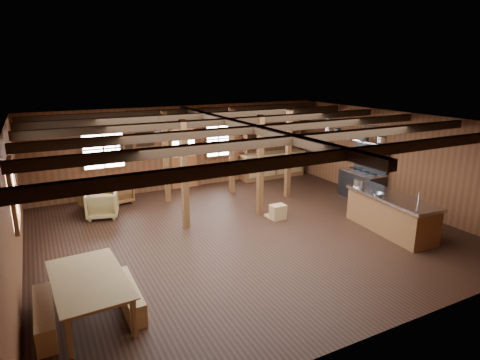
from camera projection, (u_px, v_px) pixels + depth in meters
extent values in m
cube|color=black|center=(245.00, 233.00, 10.14)|extent=(10.00, 9.00, 0.02)
cube|color=black|center=(246.00, 121.00, 9.37)|extent=(10.00, 9.00, 0.02)
cube|color=#593219|center=(11.00, 212.00, 7.54)|extent=(0.02, 9.00, 2.80)
cube|color=#593219|center=(393.00, 158.00, 11.97)|extent=(0.02, 9.00, 2.80)
cube|color=#593219|center=(183.00, 147.00, 13.61)|extent=(10.00, 0.02, 2.80)
cube|color=#593219|center=(389.00, 252.00, 5.90)|extent=(10.00, 0.02, 2.80)
cube|color=black|center=(348.00, 154.00, 6.41)|extent=(9.80, 0.12, 0.18)
cube|color=black|center=(294.00, 140.00, 7.70)|extent=(9.80, 0.12, 0.18)
cube|color=black|center=(256.00, 129.00, 8.98)|extent=(9.80, 0.12, 0.18)
cube|color=black|center=(227.00, 122.00, 10.26)|extent=(9.80, 0.12, 0.18)
cube|color=black|center=(205.00, 116.00, 11.55)|extent=(9.80, 0.12, 0.18)
cube|color=black|center=(189.00, 111.00, 12.66)|extent=(9.80, 0.12, 0.18)
cube|color=black|center=(246.00, 127.00, 9.41)|extent=(0.18, 8.82, 0.18)
cube|color=#412812|center=(185.00, 175.00, 10.08)|extent=(0.15, 0.15, 2.80)
cube|color=#412812|center=(166.00, 158.00, 12.05)|extent=(0.15, 0.15, 2.80)
cube|color=#412812|center=(260.00, 166.00, 11.05)|extent=(0.15, 0.15, 2.80)
cube|color=#412812|center=(232.00, 151.00, 13.02)|extent=(0.15, 0.15, 2.80)
cube|color=#412812|center=(288.00, 154.00, 12.61)|extent=(0.15, 0.15, 2.80)
cube|color=brown|center=(185.00, 172.00, 13.79)|extent=(0.90, 0.06, 1.10)
cube|color=#412812|center=(170.00, 159.00, 13.44)|extent=(0.06, 0.08, 2.10)
cube|color=#412812|center=(197.00, 156.00, 13.87)|extent=(0.06, 0.08, 2.10)
cube|color=#412812|center=(183.00, 126.00, 13.37)|extent=(1.02, 0.08, 0.06)
cube|color=white|center=(183.00, 143.00, 13.52)|extent=(0.84, 0.02, 0.90)
cube|color=white|center=(103.00, 149.00, 12.37)|extent=(1.20, 0.02, 1.20)
cube|color=#412812|center=(103.00, 149.00, 12.37)|extent=(1.32, 0.06, 1.32)
cube|color=white|center=(218.00, 139.00, 14.09)|extent=(0.90, 0.02, 1.20)
cube|color=#412812|center=(218.00, 139.00, 14.09)|extent=(1.02, 0.06, 1.32)
cube|color=white|center=(13.00, 194.00, 7.94)|extent=(0.02, 1.20, 1.20)
cube|color=#412812|center=(13.00, 194.00, 7.94)|extent=(0.14, 1.24, 1.32)
cube|color=silver|center=(145.00, 139.00, 12.89)|extent=(0.50, 0.03, 0.40)
cube|color=black|center=(145.00, 139.00, 12.88)|extent=(0.55, 0.02, 0.45)
cube|color=silver|center=(126.00, 144.00, 12.65)|extent=(0.35, 0.03, 0.45)
cube|color=black|center=(126.00, 144.00, 12.64)|extent=(0.40, 0.02, 0.50)
cube|color=silver|center=(146.00, 154.00, 13.02)|extent=(0.40, 0.03, 0.30)
cube|color=black|center=(146.00, 154.00, 13.01)|extent=(0.45, 0.02, 0.35)
cube|color=brown|center=(272.00, 166.00, 15.11)|extent=(2.50, 0.55, 0.90)
cube|color=#9A7146|center=(273.00, 153.00, 14.96)|extent=(2.55, 0.60, 0.06)
cube|color=brown|center=(272.00, 141.00, 14.89)|extent=(2.30, 0.35, 0.04)
cube|color=brown|center=(272.00, 131.00, 14.80)|extent=(2.30, 0.35, 0.04)
cube|color=brown|center=(273.00, 122.00, 14.70)|extent=(2.30, 0.35, 0.04)
cube|color=brown|center=(245.00, 133.00, 14.29)|extent=(0.04, 0.35, 1.40)
cube|color=brown|center=(298.00, 129.00, 15.30)|extent=(0.04, 0.35, 1.40)
cylinder|color=#2A2B2D|center=(115.00, 141.00, 8.11)|extent=(0.02, 0.02, 0.45)
cone|color=white|center=(116.00, 157.00, 8.20)|extent=(0.36, 0.36, 0.22)
cylinder|color=#2A2B2D|center=(159.00, 125.00, 10.48)|extent=(0.02, 0.02, 0.45)
cone|color=white|center=(160.00, 137.00, 10.57)|extent=(0.36, 0.36, 0.22)
cylinder|color=#2A2B2D|center=(347.00, 122.00, 11.19)|extent=(0.04, 3.00, 0.04)
cylinder|color=#2A2B2D|center=(383.00, 133.00, 10.06)|extent=(0.01, 0.01, 0.22)
cylinder|color=silver|center=(382.00, 140.00, 10.11)|extent=(0.25, 0.25, 0.14)
cylinder|color=#2A2B2D|center=(365.00, 131.00, 10.49)|extent=(0.01, 0.01, 0.27)
cylinder|color=#2A2B2D|center=(364.00, 139.00, 10.55)|extent=(0.23, 0.23, 0.14)
cylinder|color=#2A2B2D|center=(350.00, 129.00, 10.96)|extent=(0.01, 0.01, 0.30)
cylinder|color=silver|center=(350.00, 137.00, 11.01)|extent=(0.24, 0.24, 0.14)
cylinder|color=#2A2B2D|center=(338.00, 125.00, 11.42)|extent=(0.01, 0.01, 0.21)
cylinder|color=#2A2B2D|center=(338.00, 131.00, 11.46)|extent=(0.19, 0.19, 0.14)
cylinder|color=#2A2B2D|center=(330.00, 122.00, 11.94)|extent=(0.01, 0.01, 0.22)
cylinder|color=silver|center=(329.00, 128.00, 11.99)|extent=(0.23, 0.23, 0.14)
cylinder|color=#2A2B2D|center=(318.00, 120.00, 12.40)|extent=(0.01, 0.01, 0.22)
cylinder|color=#2A2B2D|center=(318.00, 126.00, 12.45)|extent=(0.22, 0.22, 0.14)
cube|color=brown|center=(390.00, 215.00, 10.09)|extent=(0.98, 2.45, 0.86)
cube|color=silver|center=(392.00, 197.00, 9.96)|extent=(1.06, 2.56, 0.08)
cylinder|color=#2A2B2D|center=(412.00, 205.00, 9.45)|extent=(0.44, 0.44, 0.06)
cylinder|color=silver|center=(419.00, 197.00, 9.50)|extent=(0.03, 0.03, 0.30)
cube|color=#9A7146|center=(278.00, 212.00, 10.97)|extent=(0.46, 0.33, 0.41)
cube|color=#2A2B2D|center=(362.00, 185.00, 12.71)|extent=(0.74, 1.38, 0.83)
cube|color=silver|center=(363.00, 172.00, 12.59)|extent=(0.76, 1.40, 0.04)
cube|color=#2A2B2D|center=(372.00, 156.00, 12.60)|extent=(0.12, 1.38, 0.92)
cube|color=silver|center=(370.00, 142.00, 12.42)|extent=(0.40, 1.47, 0.05)
imported|color=olive|center=(93.00, 297.00, 6.64)|extent=(1.23, 2.07, 0.71)
cube|color=#9A7146|center=(44.00, 317.00, 6.35)|extent=(0.28, 1.51, 0.41)
cube|color=#9A7146|center=(129.00, 296.00, 6.94)|extent=(0.28, 1.47, 0.40)
imported|color=brown|center=(98.00, 194.00, 11.89)|extent=(1.18, 1.19, 0.79)
imported|color=brown|center=(120.00, 193.00, 12.26)|extent=(0.79, 0.81, 0.64)
imported|color=olive|center=(102.00, 204.00, 11.07)|extent=(0.99, 1.00, 0.75)
cylinder|color=silver|center=(360.00, 183.00, 10.72)|extent=(0.33, 0.33, 0.20)
imported|color=silver|center=(377.00, 194.00, 9.98)|extent=(0.36, 0.36, 0.07)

